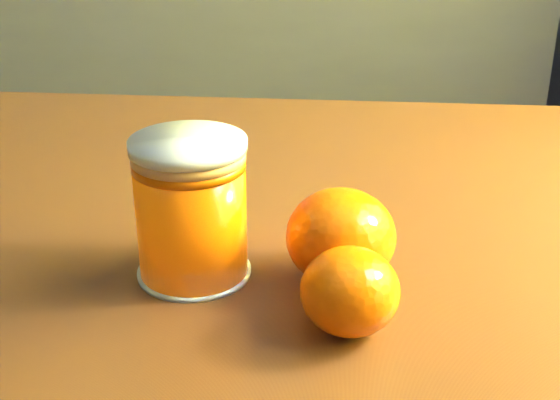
{
  "coord_description": "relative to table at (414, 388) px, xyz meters",
  "views": [
    {
      "loc": [
        0.85,
        -0.44,
        0.99
      ],
      "look_at": [
        0.89,
        0.0,
        0.79
      ],
      "focal_mm": 50.0,
      "sensor_mm": 36.0,
      "label": 1
    }
  ],
  "objects": [
    {
      "name": "table",
      "position": [
        0.0,
        0.0,
        0.0
      ],
      "size": [
        1.09,
        0.85,
        0.74
      ],
      "rotation": [
        0.0,
        0.0,
        -0.17
      ],
      "color": "brown",
      "rests_on": "ground"
    },
    {
      "name": "juice_glass",
      "position": [
        -0.15,
        0.01,
        0.14
      ],
      "size": [
        0.07,
        0.07,
        0.09
      ],
      "rotation": [
        0.0,
        0.0,
        0.06
      ],
      "color": "#EB5A04",
      "rests_on": "table"
    },
    {
      "name": "orange_front",
      "position": [
        -0.06,
        -0.01,
        0.12
      ],
      "size": [
        0.09,
        0.09,
        0.06
      ],
      "primitive_type": "ellipsoid",
      "rotation": [
        0.0,
        0.0,
        0.37
      ],
      "color": "#E65904",
      "rests_on": "table"
    },
    {
      "name": "orange_back",
      "position": [
        -0.06,
        -0.06,
        0.12
      ],
      "size": [
        0.06,
        0.06,
        0.05
      ],
      "primitive_type": "ellipsoid",
      "rotation": [
        0.0,
        0.0,
        0.07
      ],
      "color": "#E65904",
      "rests_on": "table"
    }
  ]
}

